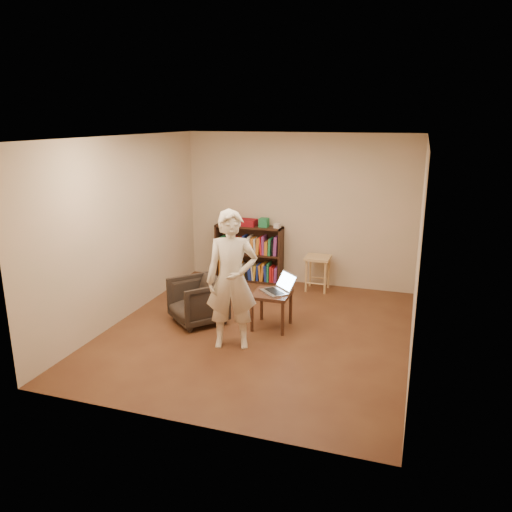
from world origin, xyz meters
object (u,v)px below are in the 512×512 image
(laptop, at_px, (279,288))
(person, at_px, (232,280))
(bookshelf, at_px, (249,256))
(side_table, at_px, (272,299))
(armchair, at_px, (198,301))
(stool, at_px, (318,263))

(laptop, height_order, person, person)
(bookshelf, bearing_deg, side_table, -62.74)
(bookshelf, xyz_separation_m, armchair, (-0.07, -2.04, -0.12))
(bookshelf, bearing_deg, stool, -6.85)
(side_table, bearing_deg, bookshelf, 117.26)
(bookshelf, bearing_deg, armchair, -92.07)
(side_table, bearing_deg, person, -113.81)
(bookshelf, xyz_separation_m, stool, (1.27, -0.15, 0.03))
(armchair, bearing_deg, side_table, 48.35)
(bookshelf, distance_m, side_table, 2.14)
(armchair, distance_m, person, 1.09)
(bookshelf, distance_m, laptop, 2.12)
(laptop, bearing_deg, stool, 126.23)
(bookshelf, relative_size, laptop, 2.20)
(armchair, xyz_separation_m, side_table, (1.05, 0.14, 0.10))
(bookshelf, xyz_separation_m, laptop, (1.06, -1.83, 0.13))
(bookshelf, xyz_separation_m, side_table, (0.98, -1.90, -0.01))
(laptop, bearing_deg, armchair, -126.03)
(armchair, height_order, side_table, armchair)
(person, bearing_deg, stool, 58.58)
(stool, xyz_separation_m, armchair, (-1.34, -1.89, -0.15))
(armchair, distance_m, side_table, 1.07)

